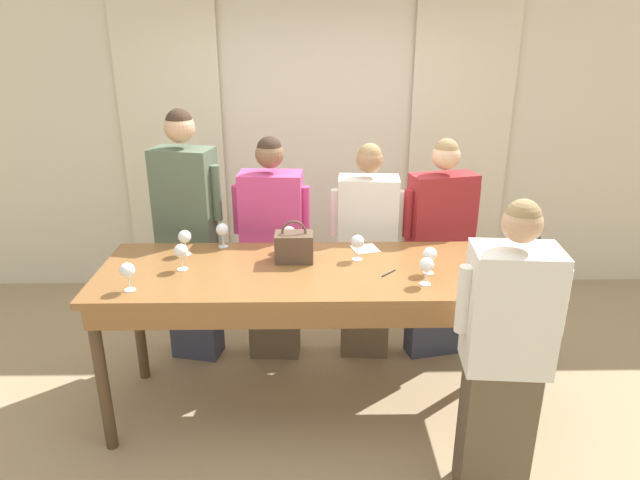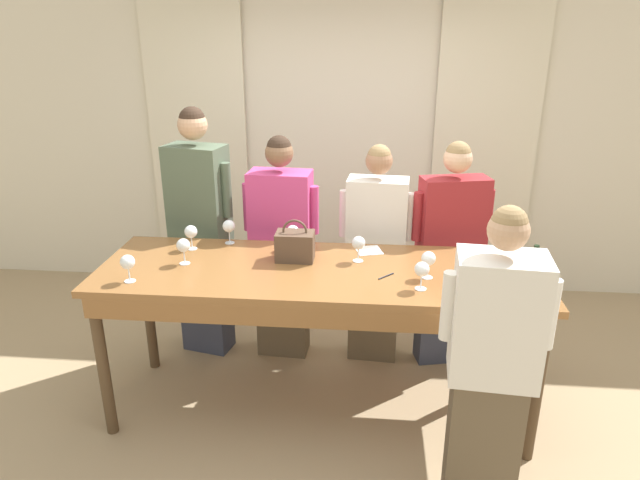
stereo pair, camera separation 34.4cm
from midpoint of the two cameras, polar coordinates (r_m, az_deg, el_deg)
name	(u,v)px [view 2 (the right image)]	position (r m, az deg, el deg)	size (l,w,h in m)	color
ground_plane	(319,406)	(3.92, 2.49, -16.32)	(18.00, 18.00, 0.00)	tan
wall_back	(339,139)	(5.19, 3.84, 10.05)	(12.00, 0.06, 2.80)	beige
curtain_panel_left	(199,144)	(5.32, -10.22, 9.43)	(0.88, 0.03, 2.69)	beige
curtain_panel_right	(484,149)	(5.26, 17.95, 8.62)	(0.88, 0.03, 2.69)	beige
tasting_bar	(318,286)	(3.43, 2.70, -4.67)	(2.65, 0.87, 0.99)	brown
wine_bottle	(532,281)	(3.22, 23.34, -3.88)	(0.07, 0.07, 0.32)	black
handbag	(295,245)	(3.51, 0.28, -0.60)	(0.23, 0.16, 0.26)	brown
wine_glass_front_left	(191,232)	(3.72, -10.24, 0.72)	(0.08, 0.08, 0.16)	white
wine_glass_front_mid	(128,263)	(3.33, -15.92, -2.27)	(0.08, 0.08, 0.16)	white
wine_glass_front_right	(358,244)	(3.50, 6.69, -0.41)	(0.08, 0.08, 0.16)	white
wine_glass_center_left	(293,232)	(3.66, -0.06, 0.73)	(0.08, 0.08, 0.16)	white
wine_glass_center_mid	(183,246)	(3.50, -10.81, -0.64)	(0.08, 0.08, 0.16)	white
wine_glass_center_right	(422,270)	(3.19, 13.22, -3.01)	(0.08, 0.08, 0.16)	white
wine_glass_back_left	(229,227)	(3.79, -6.56, 1.29)	(0.08, 0.08, 0.16)	white
wine_glass_back_mid	(428,259)	(3.34, 13.72, -1.93)	(0.08, 0.08, 0.16)	white
napkin	(369,250)	(3.71, 7.56, -1.10)	(0.19, 0.19, 0.00)	white
pen	(386,276)	(3.35, 9.57, -3.64)	(0.09, 0.10, 0.01)	black
guest_olive_jacket	(201,232)	(4.18, -9.54, 0.70)	(0.52, 0.33, 1.85)	#383D51
guest_pink_top	(282,249)	(4.11, -1.48, -0.94)	(0.55, 0.27, 1.67)	brown
guest_cream_sweater	(376,255)	(4.10, 7.98, -1.56)	(0.53, 0.26, 1.62)	brown
guest_striped_shirt	(449,255)	(4.15, 15.16, -1.47)	(0.57, 0.30, 1.65)	#383D51
host_pouring	(491,369)	(2.96, 20.05, -12.13)	(0.52, 0.31, 1.64)	brown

